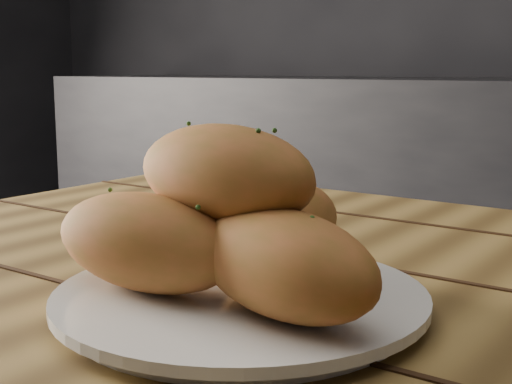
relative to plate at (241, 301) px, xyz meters
The scene contains 3 objects.
counter 1.76m from the plate, 106.69° to the left, with size 2.80×0.60×0.90m, color black.
plate is the anchor object (origin of this frame).
bread_rolls 0.06m from the plate, 149.04° to the right, with size 0.29×0.23×0.12m.
Camera 1 is at (0.81, -0.37, 0.93)m, focal length 50.00 mm.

